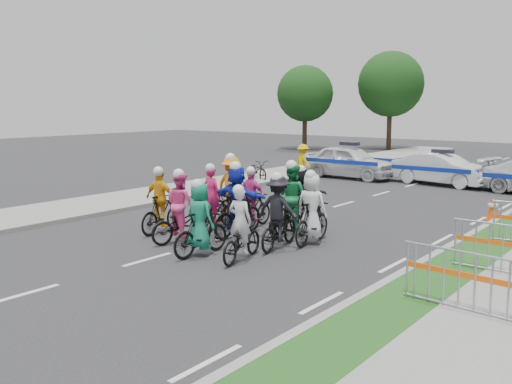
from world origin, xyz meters
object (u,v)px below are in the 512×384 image
Objects in this scene: rider_6 at (213,207)px; parked_bike at (257,170)px; police_car_0 at (349,162)px; tree_3 at (391,84)px; rider_8 at (293,207)px; rider_2 at (182,215)px; marshal_hiviz at (303,161)px; rider_4 at (278,219)px; rider_1 at (200,226)px; rider_7 at (312,215)px; barrier_0 at (459,283)px; police_car_1 at (442,169)px; rider_10 at (232,194)px; cone_0 at (493,209)px; rider_9 at (252,204)px; rider_0 at (241,235)px; barrier_1 at (502,251)px; tree_0 at (305,94)px; rider_5 at (237,205)px; rider_11 at (302,200)px; rider_3 at (161,207)px.

rider_6 reaches higher than parked_bike.
police_car_0 is 0.62× the size of tree_3.
rider_2 is at bearing 58.24° from rider_8.
rider_6 is 11.50m from marshal_hiviz.
rider_4 is 12.27m from parked_bike.
rider_8 reaches higher than rider_1.
rider_7 is 0.94× the size of barrier_0.
rider_6 reaches higher than police_car_1.
rider_10 is (-0.51, 1.46, 0.16)m from rider_6.
rider_4 is 1.20× the size of marshal_hiviz.
rider_1 reaches higher than cone_0.
rider_4 is 2.75× the size of cone_0.
police_car_0 is (-3.13, 11.36, 0.09)m from rider_9.
tree_3 reaches higher than cone_0.
barrier_1 is (4.99, 2.22, -0.02)m from rider_0.
rider_2 is 29.76m from tree_0.
rider_5 is 12.87m from police_car_1.
police_car_1 reaches higher than parked_bike.
tree_0 is at bearing -60.87° from rider_5.
parked_bike is at bearing -63.92° from tree_0.
rider_11 is 28.89m from tree_3.
barrier_1 is (8.46, 1.41, -0.15)m from rider_3.
tree_3 reaches higher than rider_0.
barrier_0 is (5.90, -4.26, -0.19)m from rider_11.
police_car_0 is 4.45m from parked_bike.
marshal_hiviz reaches higher than cone_0.
rider_3 is at bearing -131.98° from cone_0.
rider_0 is at bearing 79.81° from rider_4.
police_car_1 is (1.54, 14.17, -0.01)m from rider_2.
rider_5 reaches higher than rider_4.
rider_8 is (-0.94, 0.53, 0.02)m from rider_7.
police_car_0 reaches higher than parked_bike.
rider_7 is 0.26× the size of tree_3.
rider_2 is 1.01× the size of rider_4.
police_car_1 is (-1.16, 12.29, -0.04)m from rider_7.
police_car_0 is (-4.13, 10.32, 0.02)m from rider_11.
rider_0 is 0.40× the size of police_car_0.
rider_8 is 30.01m from tree_3.
barrier_0 is at bearing 150.07° from rider_4.
rider_3 reaches higher than police_car_0.
rider_11 is at bearing 144.15° from barrier_0.
rider_11 is at bearing -69.96° from tree_3.
rider_2 is at bearing 133.11° from marshal_hiviz.
tree_3 is (-10.72, 29.31, 4.16)m from rider_4.
rider_3 is 0.29× the size of tree_0.
rider_8 is 1.39m from rider_9.
rider_0 reaches higher than marshal_hiviz.
rider_2 reaches higher than police_car_0.
rider_3 is 14.03m from police_car_1.
rider_10 reaches higher than police_car_0.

